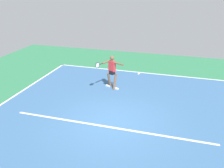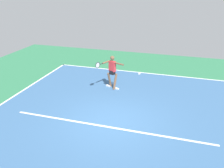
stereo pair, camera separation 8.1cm
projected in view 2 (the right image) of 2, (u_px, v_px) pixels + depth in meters
ground_plane at (112, 121)px, 9.54m from camera, size 20.64×20.64×0.00m
court_surface at (112, 121)px, 9.54m from camera, size 10.41×11.86×0.00m
court_line_baseline_near at (140, 72)px, 14.72m from camera, size 10.41×0.10×0.01m
court_line_sideline_right at (2, 104)px, 10.93m from camera, size 0.10×11.86×0.01m
court_line_service at (108, 127)px, 9.16m from camera, size 7.80×0.10×0.01m
court_line_centre_mark at (139, 74)px, 14.55m from camera, size 0.10×0.30×0.01m
tennis_player at (112, 70)px, 12.18m from camera, size 1.22×1.12×1.72m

